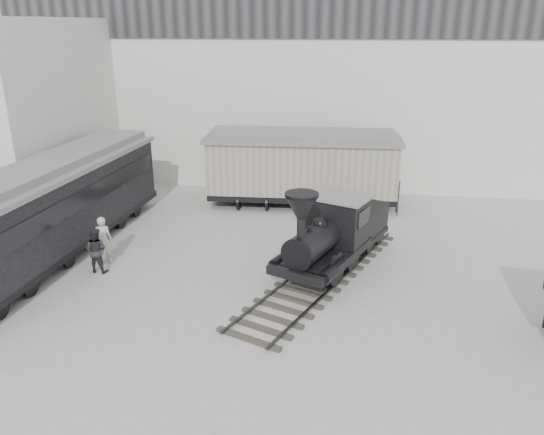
# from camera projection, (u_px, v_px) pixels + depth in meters

# --- Properties ---
(ground) EXTENTS (90.00, 90.00, 0.00)m
(ground) POSITION_uv_depth(u_px,v_px,m) (286.00, 320.00, 16.63)
(ground) COLOR #9E9E9B
(north_wall) EXTENTS (34.00, 2.51, 11.00)m
(north_wall) POSITION_uv_depth(u_px,v_px,m) (318.00, 86.00, 28.63)
(north_wall) COLOR silver
(north_wall) RESTS_ON ground
(west_pavilion) EXTENTS (7.00, 12.11, 9.00)m
(west_pavilion) POSITION_uv_depth(u_px,v_px,m) (18.00, 115.00, 26.18)
(west_pavilion) COLOR silver
(west_pavilion) RESTS_ON ground
(locomotive) EXTENTS (6.02, 10.18, 3.58)m
(locomotive) POSITION_uv_depth(u_px,v_px,m) (331.00, 237.00, 19.60)
(locomotive) COLOR #3B372F
(locomotive) RESTS_ON ground
(boxcar) EXTENTS (9.65, 3.34, 3.91)m
(boxcar) POSITION_uv_depth(u_px,v_px,m) (302.00, 166.00, 26.42)
(boxcar) COLOR black
(boxcar) RESTS_ON ground
(passenger_coach) EXTENTS (3.77, 13.48, 3.56)m
(passenger_coach) POSITION_uv_depth(u_px,v_px,m) (60.00, 204.00, 21.10)
(passenger_coach) COLOR black
(passenger_coach) RESTS_ON ground
(visitor_a) EXTENTS (0.78, 0.60, 1.88)m
(visitor_a) POSITION_uv_depth(u_px,v_px,m) (103.00, 240.00, 20.33)
(visitor_a) COLOR beige
(visitor_a) RESTS_ON ground
(visitor_b) EXTENTS (0.89, 0.72, 1.73)m
(visitor_b) POSITION_uv_depth(u_px,v_px,m) (96.00, 250.00, 19.61)
(visitor_b) COLOR #272829
(visitor_b) RESTS_ON ground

